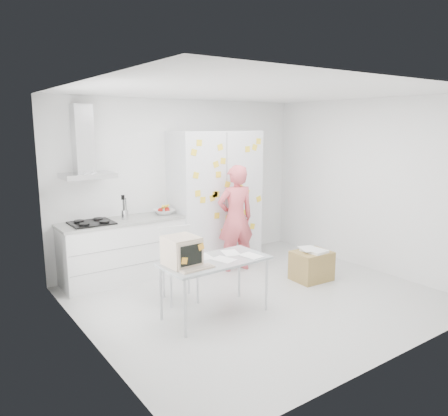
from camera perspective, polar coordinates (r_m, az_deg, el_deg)
floor at (r=6.05m, az=4.41°, el=-11.60°), size 4.50×4.00×0.02m
walls at (r=6.24m, az=0.37°, el=2.11°), size 4.52×4.01×2.70m
ceiling at (r=5.61m, az=4.82°, el=14.93°), size 4.50×4.00×0.02m
counter_run at (r=6.70m, az=-13.02°, el=-5.25°), size 1.84×0.63×1.28m
range_hood at (r=6.44m, az=-17.80°, el=7.31°), size 0.70×0.48×1.01m
tall_cabinet at (r=7.30m, az=-1.12°, el=1.40°), size 1.50×0.68×2.20m
person at (r=6.89m, az=1.52°, el=-1.35°), size 0.68×0.50×1.69m
desk at (r=5.12m, az=-3.85°, el=-6.31°), size 1.32×0.69×1.04m
chair at (r=5.84m, az=-6.02°, el=-6.62°), size 0.52×0.52×0.97m
cardboard_box at (r=6.71m, az=11.37°, el=-7.33°), size 0.57×0.47×0.48m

